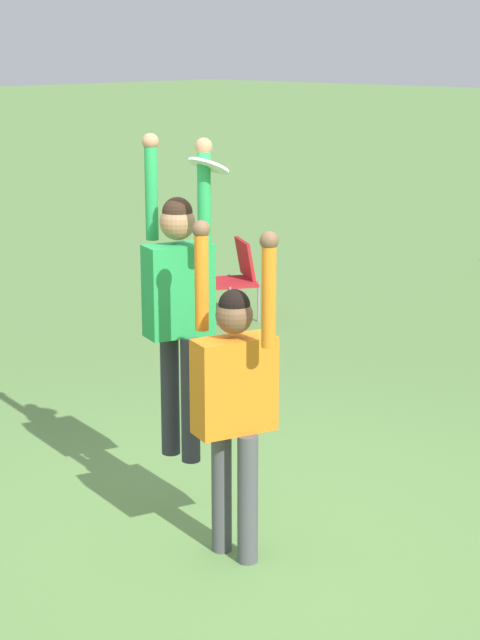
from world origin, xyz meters
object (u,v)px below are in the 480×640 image
(person_jumping, at_px, (179,293))
(camping_chair_2, at_px, (236,273))
(person_defending, at_px, (234,389))
(frisbee, at_px, (208,166))

(person_jumping, distance_m, camping_chair_2, 4.98)
(person_defending, bearing_deg, person_jumping, -90.00)
(person_jumping, relative_size, person_defending, 1.04)
(frisbee, bearing_deg, person_jumping, -179.50)
(person_jumping, xyz_separation_m, camping_chair_2, (-3.12, 3.78, -0.92))
(frisbee, bearing_deg, camping_chair_2, 131.92)
(person_defending, distance_m, camping_chair_2, 5.58)
(person_jumping, height_order, camping_chair_2, person_jumping)
(person_defending, bearing_deg, frisbee, -100.13)
(person_jumping, height_order, person_defending, person_jumping)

